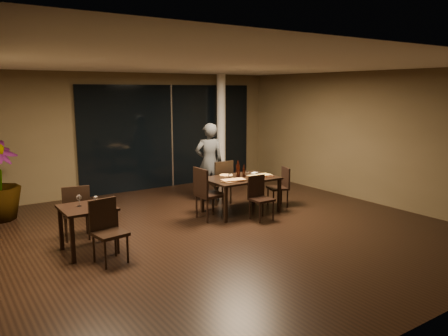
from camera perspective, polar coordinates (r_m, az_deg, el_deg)
ground at (r=8.21m, az=-0.15°, el=-8.09°), size 8.00×8.00×0.00m
wall_back at (r=11.43m, az=-11.60°, el=4.59°), size 8.00×0.10×3.00m
wall_front at (r=5.09m, az=26.24°, el=-3.07°), size 8.00×0.10×3.00m
wall_right at (r=10.66m, az=18.26°, el=3.89°), size 0.10×8.00×3.00m
ceiling at (r=7.81m, az=-0.16°, el=13.45°), size 8.00×8.00×0.04m
window_panel at (r=11.79m, az=-6.90°, el=4.15°), size 5.00×0.06×2.70m
column at (r=12.21m, az=-0.38°, el=5.14°), size 0.24×0.24×3.00m
main_table at (r=9.23m, az=2.23°, el=-1.70°), size 1.50×1.00×0.75m
side_table at (r=7.31m, az=-17.42°, el=-5.78°), size 0.80×0.80×0.75m
chair_main_far at (r=9.88m, az=-0.35°, el=-1.57°), size 0.49×0.49×1.00m
chair_main_near at (r=8.79m, az=4.62°, el=-3.56°), size 0.41×0.41×0.88m
chair_main_left at (r=8.69m, az=-2.34°, el=-3.01°), size 0.50×0.50×1.06m
chair_main_right at (r=9.82m, az=7.46°, el=-2.16°), size 0.51×0.51×0.87m
chair_side_far at (r=7.97m, az=-18.73°, el=-5.14°), size 0.53×0.53×0.97m
chair_side_near at (r=6.86m, az=-15.03°, el=-7.49°), size 0.50×0.50×0.96m
diner at (r=10.16m, az=-1.95°, el=0.75°), size 0.71×0.57×1.82m
pizza_board_left at (r=8.84m, az=1.23°, el=-1.69°), size 0.55×0.35×0.01m
pizza_board_right at (r=9.32m, az=4.68°, el=-1.10°), size 0.58×0.34×0.01m
oblong_pizza_left at (r=8.83m, az=1.23°, el=-1.58°), size 0.49×0.29×0.02m
oblong_pizza_right at (r=9.31m, az=4.69°, el=-1.00°), size 0.50×0.24×0.02m
round_pizza at (r=9.39m, az=0.30°, el=-0.97°), size 0.28×0.28×0.01m
bottle_a at (r=9.22m, az=1.89°, el=-0.24°), size 0.07×0.07×0.31m
bottle_b at (r=9.22m, az=2.62°, el=-0.39°), size 0.06×0.06×0.27m
bottle_c at (r=9.27m, az=1.82°, el=-0.07°), size 0.08×0.08×0.35m
tumbler_left at (r=9.17m, az=0.82°, el=-0.99°), size 0.08×0.08×0.10m
tumbler_right at (r=9.41m, az=2.92°, el=-0.70°), size 0.08×0.08×0.10m
napkin_near at (r=9.49m, az=5.28°, el=-0.90°), size 0.18×0.11×0.01m
napkin_far at (r=9.71m, az=4.03°, el=-0.63°), size 0.20×0.15×0.01m
wine_glass_a at (r=7.31m, az=-18.42°, el=-4.08°), size 0.08×0.08×0.18m
wine_glass_b at (r=7.23m, az=-16.43°, el=-4.20°), size 0.07×0.07×0.16m
side_napkin at (r=7.13m, az=-16.30°, el=-5.01°), size 0.19×0.14×0.01m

